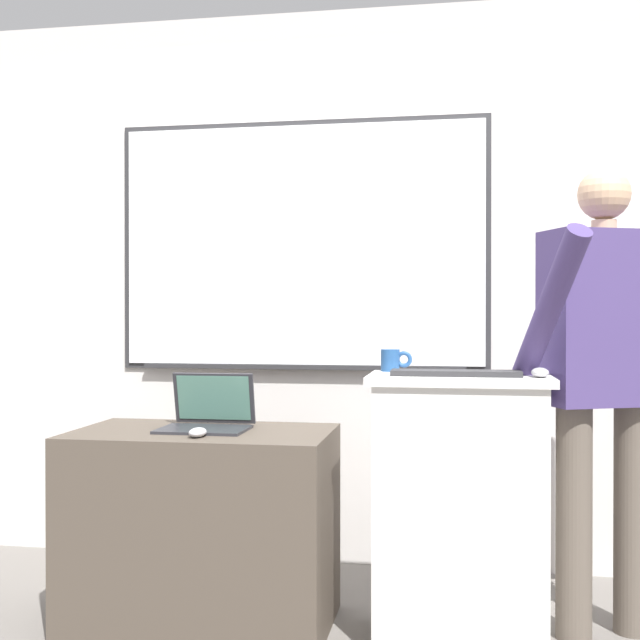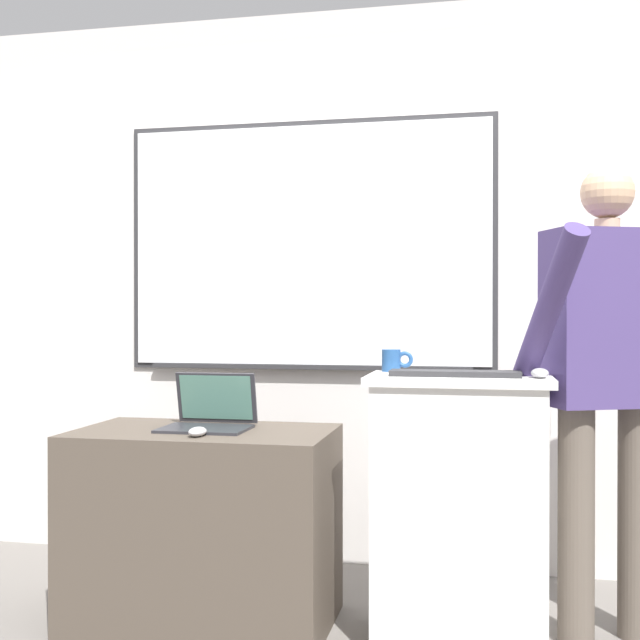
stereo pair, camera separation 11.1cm
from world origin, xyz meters
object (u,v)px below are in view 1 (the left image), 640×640
(wireless_keyboard, at_px, (456,373))
(computer_mouse_by_keyboard, at_px, (540,372))
(lectern_podium, at_px, (459,508))
(computer_mouse_by_laptop, at_px, (198,432))
(side_desk, at_px, (203,528))
(person_presenter, at_px, (604,364))
(laptop, at_px, (209,412))
(coffee_mug, at_px, (392,360))

(wireless_keyboard, bearing_deg, computer_mouse_by_keyboard, -3.82)
(lectern_podium, bearing_deg, wireless_keyboard, -104.31)
(computer_mouse_by_keyboard, bearing_deg, computer_mouse_by_laptop, -176.00)
(computer_mouse_by_keyboard, bearing_deg, lectern_podium, 165.87)
(side_desk, height_order, computer_mouse_by_keyboard, computer_mouse_by_keyboard)
(lectern_podium, xyz_separation_m, person_presenter, (0.53, 0.15, 0.52))
(lectern_podium, xyz_separation_m, laptop, (-0.96, 0.07, 0.32))
(lectern_podium, relative_size, computer_mouse_by_keyboard, 9.69)
(side_desk, bearing_deg, lectern_podium, -0.27)
(lectern_podium, xyz_separation_m, computer_mouse_by_laptop, (-0.93, -0.15, 0.27))
(side_desk, bearing_deg, person_presenter, 5.42)
(computer_mouse_by_laptop, relative_size, coffee_mug, 0.84)
(person_presenter, bearing_deg, computer_mouse_by_laptop, 168.99)
(lectern_podium, xyz_separation_m, computer_mouse_by_keyboard, (0.28, -0.07, 0.50))
(lectern_podium, relative_size, computer_mouse_by_laptop, 9.69)
(coffee_mug, bearing_deg, lectern_podium, -27.99)
(lectern_podium, relative_size, side_desk, 0.99)
(person_presenter, bearing_deg, wireless_keyboard, 177.38)
(person_presenter, distance_m, wireless_keyboard, 0.57)
(lectern_podium, distance_m, side_desk, 0.97)
(side_desk, relative_size, computer_mouse_by_laptop, 9.81)
(lectern_podium, distance_m, computer_mouse_by_keyboard, 0.57)
(laptop, distance_m, coffee_mug, 0.74)
(side_desk, distance_m, coffee_mug, 0.97)
(lectern_podium, bearing_deg, computer_mouse_by_laptop, -170.63)
(side_desk, distance_m, wireless_keyboard, 1.13)
(side_desk, bearing_deg, computer_mouse_by_laptop, -78.27)
(laptop, xyz_separation_m, wireless_keyboard, (0.95, -0.12, 0.17))
(laptop, bearing_deg, wireless_keyboard, -7.14)
(side_desk, xyz_separation_m, computer_mouse_by_keyboard, (1.24, -0.07, 0.61))
(lectern_podium, bearing_deg, person_presenter, 15.52)
(person_presenter, distance_m, laptop, 1.50)
(person_presenter, relative_size, computer_mouse_by_laptop, 17.27)
(side_desk, xyz_separation_m, person_presenter, (1.49, 0.14, 0.63))
(computer_mouse_by_laptop, relative_size, computer_mouse_by_keyboard, 1.00)
(lectern_podium, relative_size, wireless_keyboard, 2.12)
(person_presenter, relative_size, coffee_mug, 14.46)
(lectern_podium, relative_size, coffee_mug, 8.12)
(side_desk, relative_size, laptop, 2.95)
(computer_mouse_by_keyboard, bearing_deg, laptop, 173.63)
(wireless_keyboard, bearing_deg, coffee_mug, 142.46)
(computer_mouse_by_laptop, xyz_separation_m, coffee_mug, (0.68, 0.29, 0.25))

